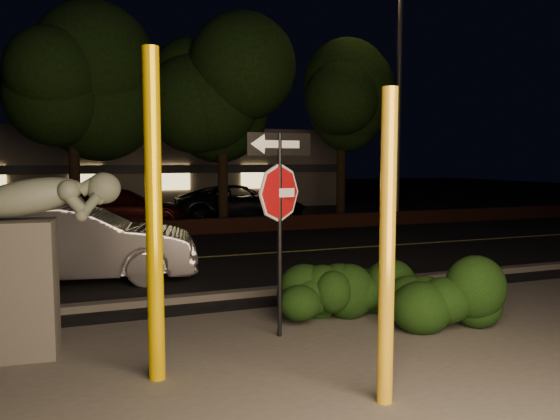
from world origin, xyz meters
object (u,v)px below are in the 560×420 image
Objects in this scene: yellow_pole_left at (154,218)px; yellow_pole_right at (387,249)px; sculpture at (29,244)px; streetlight at (394,82)px; parked_car_red at (13,212)px; silver_sedan at (76,244)px; signpost at (280,193)px; parked_car_darkred at (122,208)px; parked_car_dark at (241,203)px.

yellow_pole_left is 1.16× the size of yellow_pole_right.
streetlight reaches higher than sculpture.
streetlight reaches higher than yellow_pole_left.
parked_car_red is at bearing 107.39° from yellow_pole_right.
silver_sedan is at bearing -126.30° from streetlight.
signpost reaches higher than silver_sedan.
yellow_pole_right is 0.66× the size of silver_sedan.
streetlight is 14.19m from parked_car_red.
parked_car_darkred is 0.93× the size of parked_car_dark.
streetlight is (10.40, 11.83, 3.50)m from yellow_pole_left.
sculpture is (-1.35, 1.32, -0.41)m from yellow_pole_left.
yellow_pole_right is at bearing -34.27° from sculpture.
parked_car_darkred is at bearing 99.93° from parked_car_dark.
streetlight is at bearing 57.80° from yellow_pole_right.
silver_sedan reaches higher than parked_car_darkred.
silver_sedan reaches higher than parked_car_dark.
signpost is 0.59× the size of parked_car_darkred.
sculpture reaches higher than parked_car_darkred.
parked_car_dark is (6.19, 9.41, -0.06)m from silver_sedan.
streetlight reaches higher than parked_car_red.
sculpture is 0.48× the size of silver_sedan.
yellow_pole_right is 4.37m from sculpture.
parked_car_dark is (6.72, 13.64, -0.70)m from sculpture.
signpost is (-0.27, 2.30, 0.42)m from yellow_pole_right.
yellow_pole_right reaches higher than sculpture.
silver_sedan is (-2.61, 4.64, -1.22)m from signpost.
parked_car_darkred is at bearing -170.87° from streetlight.
parked_car_red is at bearing 101.92° from signpost.
parked_car_red is (-1.46, 12.86, -0.73)m from sculpture.
yellow_pole_right reaches higher than silver_sedan.
yellow_pole_left is 15.93m from parked_car_dark.
yellow_pole_left reaches higher than signpost.
parked_car_darkred is at bearing -67.07° from parked_car_red.
signpost is 0.31× the size of streetlight.
silver_sedan is at bearing -148.87° from parked_car_red.
silver_sedan is 8.85m from parked_car_red.
silver_sedan is at bearing 87.08° from sculpture.
parked_car_darkred is (1.57, 8.92, -0.09)m from silver_sedan.
parked_car_darkred is (0.75, 14.47, -1.13)m from yellow_pole_left.
streetlight is 1.88× the size of silver_sedan.
signpost is at bearing -141.52° from silver_sedan.
yellow_pole_right is 0.66× the size of parked_car_darkred.
sculpture is 0.48× the size of parked_car_darkred.
parked_car_darkred is (2.10, 13.15, -0.72)m from sculpture.
signpost is 0.59× the size of silver_sedan.
silver_sedan is 0.99× the size of parked_car_darkred.
parked_car_red is at bearing 99.42° from parked_car_dark.
yellow_pole_left is 0.76× the size of parked_car_darkred.
signpost is at bearing 26.67° from yellow_pole_left.
yellow_pole_left is 14.49m from parked_car_red.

